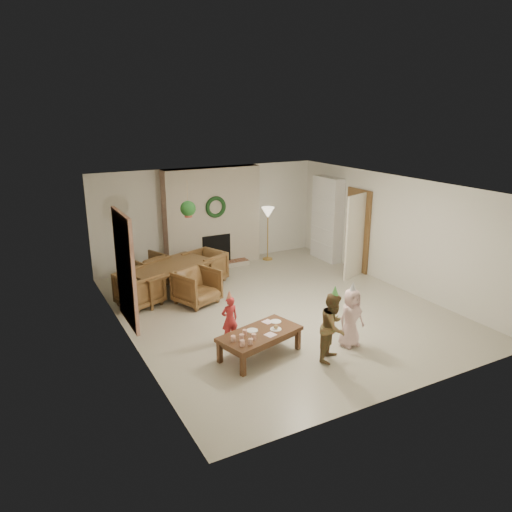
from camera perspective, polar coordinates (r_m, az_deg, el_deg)
floor at (r=9.95m, az=2.63°, el=-6.15°), size 7.00×7.00×0.00m
ceiling at (r=9.25m, az=2.84°, el=8.23°), size 7.00×7.00×0.00m
wall_back at (r=12.56m, az=-5.49°, el=4.73°), size 7.00×0.00×7.00m
wall_front at (r=6.93m, az=17.79°, el=-6.45°), size 7.00×0.00×7.00m
wall_left at (r=8.45m, az=-15.04°, el=-1.95°), size 0.00×7.00×7.00m
wall_right at (r=11.31m, az=15.92°, el=2.76°), size 0.00×7.00×7.00m
fireplace_mass at (r=12.38m, az=-5.13°, el=4.56°), size 2.50×0.40×2.50m
fireplace_hearth at (r=12.38m, az=-4.35°, el=-1.13°), size 1.60×0.30×0.12m
fireplace_firebox at (r=12.42m, az=-4.71°, el=0.80°), size 0.75×0.12×0.75m
fireplace_wreath at (r=12.11m, az=-4.74°, el=5.74°), size 0.54×0.10×0.54m
floor_lamp_base at (r=13.06m, az=1.36°, el=-0.32°), size 0.27×0.27×0.03m
floor_lamp_post at (r=12.88m, az=1.38°, el=2.43°), size 0.03×0.03×1.28m
floor_lamp_shade at (r=12.74m, az=1.40°, el=5.11°), size 0.34×0.34×0.28m
bookshelf_carcass at (r=12.95m, az=8.34°, el=4.33°), size 0.30×1.00×2.20m
bookshelf_shelf_a at (r=13.09m, az=8.14°, el=1.54°), size 0.30×0.92×0.03m
bookshelf_shelf_b at (r=12.99m, az=8.22°, el=3.24°), size 0.30×0.92×0.03m
bookshelf_shelf_c at (r=12.90m, az=8.29°, el=4.97°), size 0.30×0.92×0.03m
bookshelf_shelf_d at (r=12.83m, az=8.37°, el=6.71°), size 0.30×0.92×0.03m
books_row_lower at (r=12.93m, az=8.49°, el=1.97°), size 0.20×0.40×0.24m
books_row_mid at (r=12.99m, az=8.04°, el=3.88°), size 0.20×0.44×0.24m
books_row_upper at (r=12.79m, az=8.51°, el=5.44°), size 0.20×0.36×0.22m
door_frame at (r=12.20m, az=11.82°, el=2.97°), size 0.05×0.86×2.04m
door_leaf at (r=11.68m, az=11.57°, el=2.26°), size 0.77×0.32×2.00m
curtain_panel at (r=8.65m, az=-15.10°, el=-1.52°), size 0.06×1.20×2.00m
dining_table at (r=10.72m, az=-9.95°, el=-2.75°), size 2.13×1.66×0.66m
dining_chair_near at (r=10.12m, az=-6.94°, el=-3.62°), size 1.02×1.03×0.73m
dining_chair_far at (r=11.32m, az=-12.65°, el=-1.65°), size 1.02×1.03×0.73m
dining_chair_left at (r=10.24m, az=-13.48°, el=-3.74°), size 1.03×1.02×0.73m
dining_chair_right at (r=11.35m, az=-5.99°, el=-1.27°), size 1.03×1.02×0.73m
hanging_plant_cord at (r=10.09m, az=-8.03°, el=6.82°), size 0.01×0.01×0.70m
hanging_plant_pot at (r=10.16m, az=-7.95°, el=4.87°), size 0.16×0.16×0.12m
hanging_plant_foliage at (r=10.14m, az=-7.98°, el=5.54°), size 0.32×0.32×0.32m
coffee_table_top at (r=8.00m, az=0.45°, el=-9.12°), size 1.50×1.02×0.06m
coffee_table_apron at (r=8.03m, az=0.45°, el=-9.59°), size 1.37×0.89×0.08m
coffee_leg_fl at (r=7.54m, az=-1.54°, el=-12.67°), size 0.09×0.09×0.36m
coffee_leg_fr at (r=8.32m, az=4.94°, el=-9.71°), size 0.09×0.09×0.36m
coffee_leg_bl at (r=7.92m, az=-4.29°, el=-11.18°), size 0.09×0.09×0.36m
coffee_leg_br at (r=8.66m, az=2.16°, el=-8.53°), size 0.09×0.09×0.36m
cup_a at (r=7.54m, az=-1.63°, el=-10.18°), size 0.09×0.09×0.09m
cup_b at (r=7.68m, az=-2.70°, el=-9.65°), size 0.09×0.09×0.09m
cup_c at (r=7.58m, az=-0.64°, el=-10.02°), size 0.09×0.09×0.09m
cup_d at (r=7.72m, az=-1.72°, el=-9.49°), size 0.09×0.09×0.09m
cup_e at (r=7.72m, az=-0.26°, el=-9.47°), size 0.09×0.09×0.09m
cup_f at (r=7.86m, az=-1.32°, el=-8.97°), size 0.09×0.09×0.09m
plate_a at (r=8.03m, az=-0.45°, el=-8.72°), size 0.23×0.23×0.01m
plate_b at (r=8.08m, az=2.34°, el=-8.56°), size 0.23×0.23×0.01m
plate_c at (r=8.35m, az=2.32°, el=-7.68°), size 0.23×0.23×0.01m
food_scoop at (r=8.06m, az=2.34°, el=-8.30°), size 0.09×0.09×0.07m
napkin_left at (r=7.89m, az=1.70°, el=-9.22°), size 0.19×0.19×0.01m
napkin_right at (r=8.34m, az=1.39°, el=-7.72°), size 0.19×0.19×0.01m
child_red at (r=8.44m, az=-3.10°, el=-7.44°), size 0.31×0.21×0.84m
party_hat_red at (r=8.26m, az=-3.15°, el=-4.57°), size 0.15×0.15×0.16m
child_plaid at (r=7.92m, az=9.05°, el=-8.20°), size 0.70×0.67×1.14m
party_hat_plaid at (r=7.68m, az=9.26°, el=-4.09°), size 0.16×0.16×0.19m
child_pink at (r=8.43m, az=11.08°, el=-7.12°), size 0.52×0.36×1.02m
party_hat_pink at (r=8.22m, az=11.30°, el=-3.59°), size 0.15×0.15×0.18m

